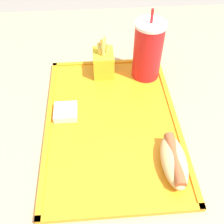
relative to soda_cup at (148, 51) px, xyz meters
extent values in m
cube|color=tan|center=(0.18, -0.12, -0.46)|extent=(1.20, 1.11, 0.74)
cube|color=orange|center=(0.16, -0.11, -0.09)|extent=(0.46, 0.32, 0.01)
cube|color=orange|center=(0.16, -0.26, -0.08)|extent=(0.46, 0.01, 0.00)
cube|color=orange|center=(0.16, 0.05, -0.08)|extent=(0.46, 0.01, 0.00)
cube|color=orange|center=(-0.06, -0.11, -0.08)|extent=(0.01, 0.32, 0.00)
cube|color=orange|center=(0.39, -0.11, -0.08)|extent=(0.01, 0.32, 0.00)
cylinder|color=red|center=(0.00, 0.00, 0.00)|extent=(0.08, 0.08, 0.15)
cylinder|color=silver|center=(0.00, 0.00, 0.08)|extent=(0.08, 0.08, 0.01)
cylinder|color=red|center=(0.00, 0.00, 0.10)|extent=(0.01, 0.01, 0.03)
ellipsoid|color=#DBB270|center=(0.30, 0.01, -0.06)|extent=(0.13, 0.06, 0.04)
cylinder|color=#9E512D|center=(0.30, 0.01, -0.05)|extent=(0.12, 0.03, 0.02)
cube|color=gold|center=(-0.02, -0.12, -0.05)|extent=(0.07, 0.06, 0.07)
cylinder|color=#EACC60|center=(-0.02, -0.11, -0.02)|extent=(0.01, 0.02, 0.07)
cylinder|color=#EACC60|center=(-0.03, -0.13, -0.02)|extent=(0.02, 0.01, 0.06)
cylinder|color=#EACC60|center=(-0.01, -0.12, 0.00)|extent=(0.01, 0.02, 0.08)
cylinder|color=#EACC60|center=(-0.01, -0.12, 0.00)|extent=(0.01, 0.01, 0.09)
cylinder|color=#EACC60|center=(-0.01, -0.12, -0.01)|extent=(0.02, 0.02, 0.08)
cylinder|color=#EACC60|center=(-0.01, -0.12, -0.02)|extent=(0.01, 0.02, 0.06)
cube|color=silver|center=(0.14, -0.22, -0.07)|extent=(0.06, 0.06, 0.02)
cube|color=white|center=(0.14, -0.22, -0.06)|extent=(0.05, 0.05, 0.00)
camera|label=1|loc=(0.57, -0.14, 0.41)|focal=42.00mm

